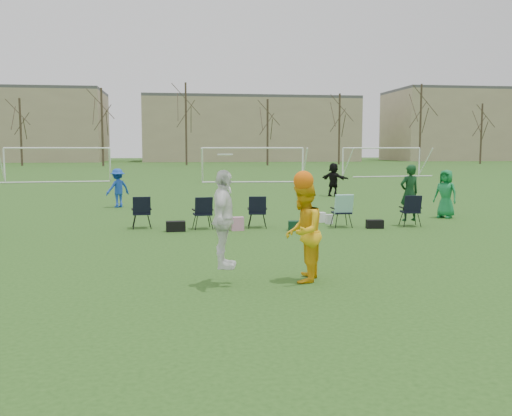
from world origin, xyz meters
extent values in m
plane|color=#254C17|center=(0.00, 0.00, 0.00)|extent=(260.00, 260.00, 0.00)
imported|color=#1843B5|center=(-3.91, 14.63, 0.79)|extent=(1.17, 1.07, 1.58)
imported|color=#157A3D|center=(7.65, 9.46, 0.83)|extent=(0.92, 0.97, 1.67)
imported|color=black|center=(6.25, 18.63, 0.84)|extent=(1.36, 1.52, 1.67)
imported|color=white|center=(-0.76, 0.83, 1.17)|extent=(0.61, 1.08, 1.73)
imported|color=yellow|center=(0.68, 0.91, 0.90)|extent=(0.96, 1.06, 1.80)
sphere|color=orange|center=(0.68, 0.91, 1.83)|extent=(0.36, 0.36, 0.36)
cylinder|color=white|center=(-0.73, 0.81, 2.30)|extent=(0.27, 0.27, 0.03)
imported|color=#0E3617|center=(5.60, 7.74, 1.03)|extent=(0.70, 0.52, 1.75)
cube|color=black|center=(-1.60, 7.50, 0.15)|extent=(0.57, 0.33, 0.30)
cube|color=pink|center=(0.20, 7.43, 0.20)|extent=(0.37, 0.25, 0.40)
cube|color=#0E331E|center=(1.91, 7.22, 0.14)|extent=(0.48, 0.34, 0.28)
cube|color=white|center=(3.02, 8.93, 0.16)|extent=(0.44, 0.33, 0.32)
cylinder|color=silver|center=(3.25, 8.49, 0.15)|extent=(0.26, 0.26, 0.30)
cube|color=black|center=(4.34, 7.30, 0.13)|extent=(0.52, 0.30, 0.26)
cube|color=black|center=(-2.61, 8.35, 0.48)|extent=(0.65, 0.65, 0.96)
cube|color=black|center=(-0.80, 7.95, 0.48)|extent=(0.66, 0.66, 0.96)
cube|color=black|center=(0.86, 8.01, 0.48)|extent=(0.66, 0.66, 0.96)
cube|color=black|center=(3.43, 7.75, 0.48)|extent=(0.61, 0.61, 0.96)
cube|color=black|center=(5.60, 7.64, 0.48)|extent=(0.66, 0.66, 0.96)
cylinder|color=white|center=(-13.64, 33.68, 1.20)|extent=(0.12, 0.12, 2.40)
cylinder|color=white|center=(-6.36, 34.32, 1.20)|extent=(0.12, 0.12, 2.40)
cylinder|color=white|center=(-10.00, 34.00, 2.40)|extent=(7.28, 0.76, 0.12)
cylinder|color=white|center=(0.36, 32.25, 1.20)|extent=(0.12, 0.12, 2.40)
cylinder|color=white|center=(7.64, 31.75, 1.20)|extent=(0.12, 0.12, 2.40)
cylinder|color=white|center=(4.00, 32.00, 2.40)|extent=(7.29, 0.63, 0.12)
cylinder|color=white|center=(12.39, 37.49, 1.20)|extent=(0.12, 0.12, 2.40)
cylinder|color=white|center=(19.61, 38.51, 1.20)|extent=(0.12, 0.12, 2.40)
cylinder|color=white|center=(16.00, 38.00, 2.40)|extent=(7.25, 1.13, 0.12)
cylinder|color=#382B21|center=(-22.00, 71.50, 4.50)|extent=(0.28, 0.28, 9.00)
cylinder|color=#382B21|center=(-11.00, 68.50, 5.10)|extent=(0.28, 0.28, 10.20)
cylinder|color=#382B21|center=(0.00, 71.50, 5.70)|extent=(0.28, 0.28, 11.40)
cylinder|color=#382B21|center=(11.00, 68.50, 4.50)|extent=(0.28, 0.28, 9.00)
cylinder|color=#382B21|center=(22.00, 71.50, 5.10)|extent=(0.28, 0.28, 10.20)
cylinder|color=#382B21|center=(33.00, 68.50, 5.70)|extent=(0.28, 0.28, 11.40)
cylinder|color=#382B21|center=(44.00, 71.50, 4.50)|extent=(0.28, 0.28, 9.00)
cube|color=tan|center=(12.00, 96.00, 5.50)|extent=(38.00, 16.00, 11.00)
cube|color=tan|center=(55.00, 96.00, 6.50)|extent=(30.00, 16.00, 13.00)
camera|label=1|loc=(-1.59, -9.03, 2.41)|focal=40.00mm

